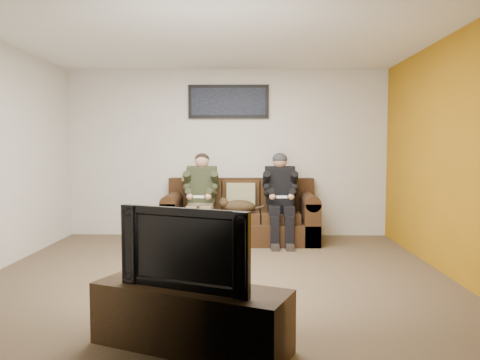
{
  "coord_description": "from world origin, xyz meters",
  "views": [
    {
      "loc": [
        0.35,
        -5.1,
        1.39
      ],
      "look_at": [
        0.22,
        1.2,
        0.95
      ],
      "focal_mm": 35.0,
      "sensor_mm": 36.0,
      "label": 1
    }
  ],
  "objects_px": {
    "framed_poster": "(228,102)",
    "tv_stand": "(191,317)",
    "sofa": "(241,217)",
    "person_right": "(280,192)",
    "person_left": "(201,193)",
    "cat": "(238,206)",
    "television": "(190,247)"
  },
  "relations": [
    {
      "from": "person_left",
      "to": "television",
      "type": "xyz_separation_m",
      "value": [
        0.3,
        -3.59,
        -0.02
      ]
    },
    {
      "from": "person_right",
      "to": "framed_poster",
      "type": "relative_size",
      "value": 1.05
    },
    {
      "from": "sofa",
      "to": "person_left",
      "type": "distance_m",
      "value": 0.72
    },
    {
      "from": "person_right",
      "to": "cat",
      "type": "relative_size",
      "value": 1.99
    },
    {
      "from": "person_left",
      "to": "cat",
      "type": "height_order",
      "value": "person_left"
    },
    {
      "from": "tv_stand",
      "to": "framed_poster",
      "type": "bearing_deg",
      "value": 111.48
    },
    {
      "from": "cat",
      "to": "framed_poster",
      "type": "bearing_deg",
      "value": 103.98
    },
    {
      "from": "framed_poster",
      "to": "tv_stand",
      "type": "xyz_separation_m",
      "value": [
        -0.08,
        -4.17,
        -1.88
      ]
    },
    {
      "from": "person_left",
      "to": "cat",
      "type": "xyz_separation_m",
      "value": [
        0.54,
        -0.07,
        -0.19
      ]
    },
    {
      "from": "person_right",
      "to": "person_left",
      "type": "bearing_deg",
      "value": -179.98
    },
    {
      "from": "framed_poster",
      "to": "television",
      "type": "bearing_deg",
      "value": -91.08
    },
    {
      "from": "framed_poster",
      "to": "television",
      "type": "distance_m",
      "value": 4.39
    },
    {
      "from": "tv_stand",
      "to": "television",
      "type": "bearing_deg",
      "value": 22.56
    },
    {
      "from": "person_left",
      "to": "tv_stand",
      "type": "bearing_deg",
      "value": -85.26
    },
    {
      "from": "person_left",
      "to": "person_right",
      "type": "xyz_separation_m",
      "value": [
        1.15,
        0.0,
        0.0
      ]
    },
    {
      "from": "person_right",
      "to": "framed_poster",
      "type": "distance_m",
      "value": 1.67
    },
    {
      "from": "framed_poster",
      "to": "television",
      "type": "xyz_separation_m",
      "value": [
        -0.08,
        -4.17,
        -1.39
      ]
    },
    {
      "from": "person_right",
      "to": "tv_stand",
      "type": "bearing_deg",
      "value": -103.38
    },
    {
      "from": "sofa",
      "to": "television",
      "type": "bearing_deg",
      "value": -94.21
    },
    {
      "from": "tv_stand",
      "to": "television",
      "type": "distance_m",
      "value": 0.5
    },
    {
      "from": "person_left",
      "to": "framed_poster",
      "type": "xyz_separation_m",
      "value": [
        0.38,
        0.57,
        1.37
      ]
    },
    {
      "from": "cat",
      "to": "tv_stand",
      "type": "height_order",
      "value": "cat"
    },
    {
      "from": "television",
      "to": "sofa",
      "type": "bearing_deg",
      "value": 108.35
    },
    {
      "from": "sofa",
      "to": "television",
      "type": "xyz_separation_m",
      "value": [
        -0.28,
        -3.78,
        0.37
      ]
    },
    {
      "from": "framed_poster",
      "to": "tv_stand",
      "type": "relative_size",
      "value": 0.9
    },
    {
      "from": "sofa",
      "to": "person_left",
      "type": "bearing_deg",
      "value": -161.98
    },
    {
      "from": "person_right",
      "to": "television",
      "type": "distance_m",
      "value": 3.69
    },
    {
      "from": "framed_poster",
      "to": "television",
      "type": "height_order",
      "value": "framed_poster"
    },
    {
      "from": "person_right",
      "to": "tv_stand",
      "type": "xyz_separation_m",
      "value": [
        -0.85,
        -3.59,
        -0.52
      ]
    },
    {
      "from": "sofa",
      "to": "person_right",
      "type": "height_order",
      "value": "person_right"
    },
    {
      "from": "sofa",
      "to": "framed_poster",
      "type": "relative_size",
      "value": 1.79
    },
    {
      "from": "sofa",
      "to": "framed_poster",
      "type": "xyz_separation_m",
      "value": [
        -0.2,
        0.39,
        1.75
      ]
    }
  ]
}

